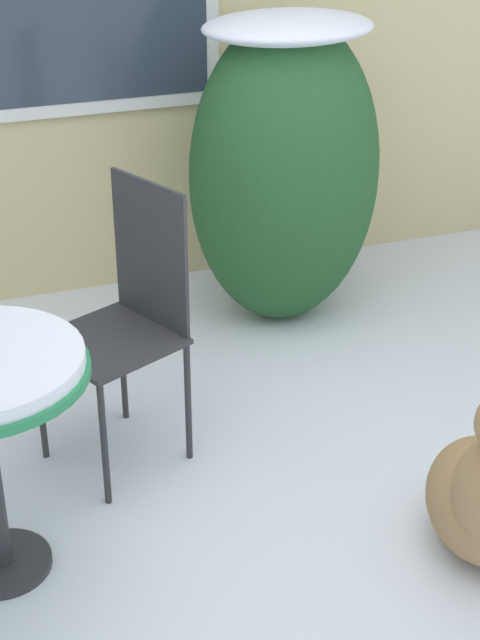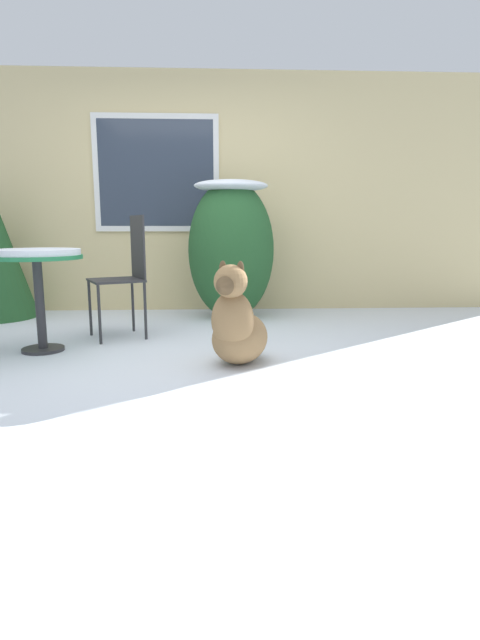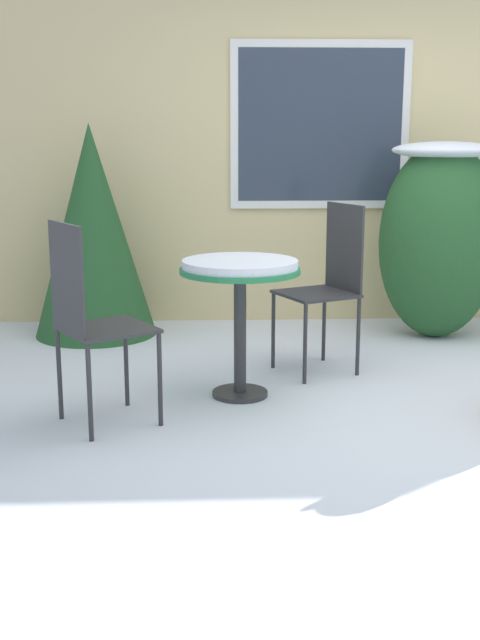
# 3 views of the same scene
# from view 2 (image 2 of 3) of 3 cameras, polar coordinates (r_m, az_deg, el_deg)

# --- Properties ---
(ground_plane) EXTENTS (16.00, 16.00, 0.00)m
(ground_plane) POSITION_cam_2_polar(r_m,az_deg,el_deg) (3.69, -8.91, -4.25)
(ground_plane) COLOR silver
(house_wall) EXTENTS (8.00, 0.10, 2.60)m
(house_wall) POSITION_cam_2_polar(r_m,az_deg,el_deg) (5.78, -7.10, 14.23)
(house_wall) COLOR #D1BC84
(house_wall) RESTS_ON ground_plane
(shrub_left) EXTENTS (0.87, 0.66, 1.40)m
(shrub_left) POSITION_cam_2_polar(r_m,az_deg,el_deg) (5.13, -1.02, 8.35)
(shrub_left) COLOR #235128
(shrub_left) RESTS_ON ground_plane
(patio_table) EXTENTS (0.66, 0.66, 0.78)m
(patio_table) POSITION_cam_2_polar(r_m,az_deg,el_deg) (4.03, -22.19, 5.81)
(patio_table) COLOR #2D2D30
(patio_table) RESTS_ON ground_plane
(patio_chair_near_table) EXTENTS (0.55, 0.55, 1.04)m
(patio_chair_near_table) POSITION_cam_2_polar(r_m,az_deg,el_deg) (4.37, -12.98, 5.50)
(patio_chair_near_table) COLOR #2D2D30
(patio_chair_near_table) RESTS_ON ground_plane
(dog) EXTENTS (0.53, 0.72, 0.72)m
(dog) POSITION_cam_2_polar(r_m,az_deg,el_deg) (3.40, -0.33, -0.86)
(dog) COLOR #937047
(dog) RESTS_ON ground_plane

